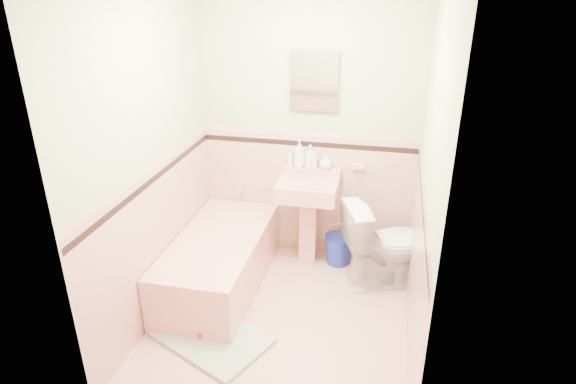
% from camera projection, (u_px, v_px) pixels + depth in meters
% --- Properties ---
extents(floor, '(2.20, 2.20, 0.00)m').
position_uv_depth(floor, '(281.00, 317.00, 3.93)').
color(floor, '#E09F92').
rests_on(floor, ground).
extents(wall_back, '(2.50, 0.00, 2.50)m').
position_uv_depth(wall_back, '(308.00, 130.00, 4.40)').
color(wall_back, beige).
rests_on(wall_back, ground).
extents(wall_front, '(2.50, 0.00, 2.50)m').
position_uv_depth(wall_front, '(230.00, 253.00, 2.44)').
color(wall_front, beige).
rests_on(wall_front, ground).
extents(wall_left, '(0.00, 2.50, 2.50)m').
position_uv_depth(wall_left, '(150.00, 163.00, 3.62)').
color(wall_left, beige).
rests_on(wall_left, ground).
extents(wall_right, '(0.00, 2.50, 2.50)m').
position_uv_depth(wall_right, '(427.00, 186.00, 3.22)').
color(wall_right, beige).
rests_on(wall_right, ground).
extents(wainscot_back, '(2.00, 0.00, 2.00)m').
position_uv_depth(wainscot_back, '(307.00, 196.00, 4.66)').
color(wainscot_back, '#E2A597').
rests_on(wainscot_back, ground).
extents(wainscot_front, '(2.00, 0.00, 2.00)m').
position_uv_depth(wainscot_front, '(237.00, 352.00, 2.71)').
color(wainscot_front, '#E2A597').
rests_on(wainscot_front, ground).
extents(wainscot_left, '(0.00, 2.20, 2.20)m').
position_uv_depth(wainscot_left, '(160.00, 239.00, 3.88)').
color(wainscot_left, '#E2A597').
rests_on(wainscot_left, ground).
extents(wainscot_right, '(0.00, 2.20, 2.20)m').
position_uv_depth(wainscot_right, '(415.00, 269.00, 3.49)').
color(wainscot_right, '#E2A597').
rests_on(wainscot_right, ground).
extents(accent_back, '(2.00, 0.00, 2.00)m').
position_uv_depth(accent_back, '(308.00, 144.00, 4.44)').
color(accent_back, black).
rests_on(accent_back, ground).
extents(accent_front, '(2.00, 0.00, 2.00)m').
position_uv_depth(accent_front, '(233.00, 273.00, 2.51)').
color(accent_front, black).
rests_on(accent_front, ground).
extents(accent_left, '(0.00, 2.20, 2.20)m').
position_uv_depth(accent_left, '(154.00, 179.00, 3.67)').
color(accent_left, black).
rests_on(accent_left, ground).
extents(accent_right, '(0.00, 2.20, 2.20)m').
position_uv_depth(accent_right, '(422.00, 203.00, 3.28)').
color(accent_right, black).
rests_on(accent_right, ground).
extents(cap_back, '(2.00, 0.00, 2.00)m').
position_uv_depth(cap_back, '(308.00, 133.00, 4.40)').
color(cap_back, '#E09D95').
rests_on(cap_back, ground).
extents(cap_front, '(2.00, 0.00, 2.00)m').
position_uv_depth(cap_front, '(232.00, 256.00, 2.47)').
color(cap_front, '#E09D95').
rests_on(cap_front, ground).
extents(cap_left, '(0.00, 2.20, 2.20)m').
position_uv_depth(cap_left, '(152.00, 167.00, 3.63)').
color(cap_left, '#E09D95').
rests_on(cap_left, ground).
extents(cap_right, '(0.00, 2.20, 2.20)m').
position_uv_depth(cap_right, '(424.00, 189.00, 3.24)').
color(cap_right, '#E09D95').
rests_on(cap_right, ground).
extents(bathtub, '(0.70, 1.50, 0.45)m').
position_uv_depth(bathtub, '(220.00, 263.00, 4.25)').
color(bathtub, '#DA9283').
rests_on(bathtub, floor).
extents(tub_faucet, '(0.04, 0.12, 0.04)m').
position_uv_depth(tub_faucet, '(242.00, 189.00, 4.73)').
color(tub_faucet, silver).
rests_on(tub_faucet, wall_back).
extents(sink, '(0.54, 0.48, 0.85)m').
position_uv_depth(sink, '(307.00, 223.00, 4.51)').
color(sink, '#DA9283').
rests_on(sink, floor).
extents(sink_faucet, '(0.02, 0.02, 0.10)m').
position_uv_depth(sink_faucet, '(311.00, 165.00, 4.43)').
color(sink_faucet, silver).
rests_on(sink_faucet, sink).
extents(medicine_cabinet, '(0.36, 0.04, 0.45)m').
position_uv_depth(medicine_cabinet, '(314.00, 81.00, 4.18)').
color(medicine_cabinet, white).
rests_on(medicine_cabinet, wall_back).
extents(soap_dish, '(0.11, 0.06, 0.04)m').
position_uv_depth(soap_dish, '(358.00, 166.00, 4.40)').
color(soap_dish, '#DA9283').
rests_on(soap_dish, wall_back).
extents(soap_bottle_left, '(0.12, 0.13, 0.26)m').
position_uv_depth(soap_bottle_left, '(299.00, 154.00, 4.45)').
color(soap_bottle_left, '#B2B2B2').
rests_on(soap_bottle_left, sink).
extents(soap_bottle_mid, '(0.13, 0.13, 0.22)m').
position_uv_depth(soap_bottle_mid, '(310.00, 157.00, 4.44)').
color(soap_bottle_mid, '#B2B2B2').
rests_on(soap_bottle_mid, sink).
extents(soap_bottle_right, '(0.13, 0.13, 0.14)m').
position_uv_depth(soap_bottle_right, '(326.00, 162.00, 4.43)').
color(soap_bottle_right, '#B2B2B2').
rests_on(soap_bottle_right, sink).
extents(tube, '(0.04, 0.04, 0.12)m').
position_uv_depth(tube, '(290.00, 160.00, 4.49)').
color(tube, white).
rests_on(tube, sink).
extents(toilet, '(0.88, 0.70, 0.79)m').
position_uv_depth(toilet, '(388.00, 244.00, 4.23)').
color(toilet, white).
rests_on(toilet, floor).
extents(bucket, '(0.33, 0.33, 0.28)m').
position_uv_depth(bucket, '(339.00, 249.00, 4.64)').
color(bucket, '#162997').
rests_on(bucket, floor).
extents(bath_mat, '(0.99, 0.85, 0.03)m').
position_uv_depth(bath_mat, '(212.00, 337.00, 3.69)').
color(bath_mat, '#99A589').
rests_on(bath_mat, floor).
extents(shoe, '(0.14, 0.08, 0.05)m').
position_uv_depth(shoe, '(208.00, 334.00, 3.65)').
color(shoe, '#BF1E59').
rests_on(shoe, bath_mat).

